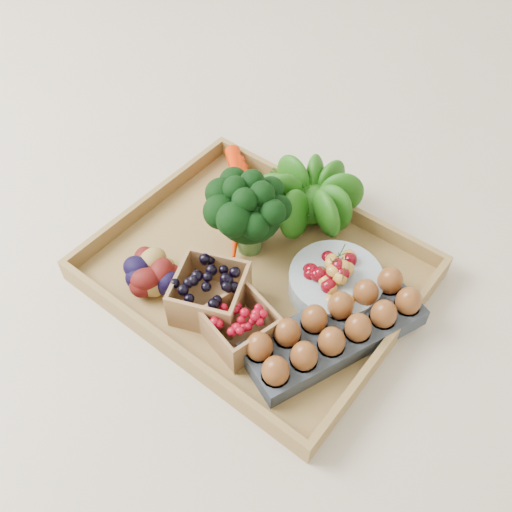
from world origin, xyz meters
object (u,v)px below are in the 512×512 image
Objects in this scene: tray at (256,274)px; egg_carton at (334,334)px; cherry_bowl at (335,283)px; broccoli at (249,225)px.

tray is 1.78× the size of egg_carton.
cherry_bowl reaches higher than tray.
tray is at bearing -158.61° from cherry_bowl.
broccoli reaches higher than egg_carton.
cherry_bowl is 0.53× the size of egg_carton.
egg_carton is (0.05, -0.09, -0.00)m from cherry_bowl.
egg_carton is (0.19, -0.03, 0.03)m from tray.
broccoli is at bearing -175.46° from cherry_bowl.
broccoli reaches higher than tray.
tray is 3.51× the size of broccoli.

